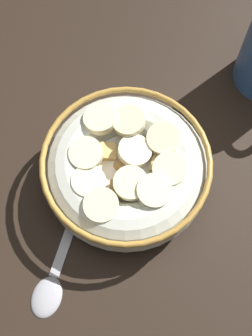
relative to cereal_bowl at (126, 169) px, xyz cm
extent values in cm
cube|color=black|center=(0.00, 0.01, -3.79)|extent=(127.36, 127.36, 2.00)
cylinder|color=beige|center=(0.00, 0.01, -2.49)|extent=(9.25, 9.25, 0.60)
torus|color=beige|center=(0.00, 0.01, -0.30)|extent=(16.81, 16.81, 4.98)
torus|color=#B28438|center=(0.00, 0.01, 1.88)|extent=(16.91, 16.91, 0.60)
cylinder|color=white|center=(0.00, 0.01, 0.21)|extent=(13.83, 13.83, 0.40)
cube|color=tan|center=(-1.99, 3.71, 0.93)|extent=(2.17, 2.10, 1.01)
cube|color=#AD7F42|center=(-0.19, 0.09, 0.73)|extent=(2.50, 2.52, 0.96)
cube|color=#B78947|center=(0.62, -3.68, 0.79)|extent=(1.87, 1.86, 0.82)
cube|color=tan|center=(0.80, 4.99, 0.91)|extent=(2.21, 2.25, 0.93)
cube|color=#B78947|center=(-1.30, -3.36, 0.87)|extent=(2.43, 2.39, 1.00)
cube|color=#AD7F42|center=(-4.46, -3.37, 0.89)|extent=(2.26, 2.31, 0.99)
cube|color=tan|center=(0.67, 3.30, 0.92)|extent=(2.42, 2.37, 1.04)
cube|color=tan|center=(-4.67, 2.87, 0.72)|extent=(2.33, 2.36, 0.94)
cube|color=tan|center=(2.59, -4.94, 0.88)|extent=(2.22, 2.14, 1.06)
cube|color=#AD7F42|center=(5.40, -0.36, 0.91)|extent=(2.57, 2.54, 1.05)
cube|color=#AD7F42|center=(2.33, -1.06, 0.98)|extent=(1.96, 2.02, 0.95)
cube|color=#B78947|center=(-5.25, -0.40, 0.75)|extent=(2.11, 2.16, 0.94)
cube|color=#B78947|center=(4.51, -2.47, 0.79)|extent=(2.53, 2.52, 0.93)
cube|color=#AD7F42|center=(3.43, 3.48, 0.77)|extent=(1.96, 1.89, 0.98)
cube|color=tan|center=(-1.92, -1.54, 0.72)|extent=(2.16, 2.23, 1.02)
cylinder|color=beige|center=(2.34, -0.38, 2.08)|extent=(3.97, 3.95, 1.12)
cylinder|color=#F9EFC6|center=(-1.03, 1.07, 1.72)|extent=(4.71, 4.77, 1.53)
cylinder|color=#F9EFC6|center=(-1.48, -3.68, 2.05)|extent=(4.02, 4.04, 1.37)
cylinder|color=#F4EABC|center=(1.62, 3.96, 2.01)|extent=(3.70, 3.71, 1.40)
cylinder|color=beige|center=(-4.14, 1.06, 2.21)|extent=(3.69, 3.75, 1.20)
cylinder|color=beige|center=(3.97, -3.10, 2.07)|extent=(4.02, 3.96, 1.26)
cylinder|color=beige|center=(3.55, 2.01, 2.15)|extent=(4.09, 4.08, 1.15)
cylinder|color=beige|center=(-1.73, 4.10, 1.87)|extent=(4.03, 4.05, 1.39)
cylinder|color=beige|center=(-4.89, -1.72, 2.21)|extent=(4.79, 4.78, 1.27)
cylinder|color=beige|center=(1.39, -3.89, 1.75)|extent=(4.47, 4.51, 1.17)
ellipsoid|color=#A5A5AD|center=(10.61, -9.79, -2.39)|extent=(4.88, 4.41, 0.80)
cube|color=#A5A5AD|center=(4.32, -6.56, -2.61)|extent=(9.49, 5.53, 0.36)
camera|label=1|loc=(15.90, -3.00, 40.24)|focal=45.92mm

